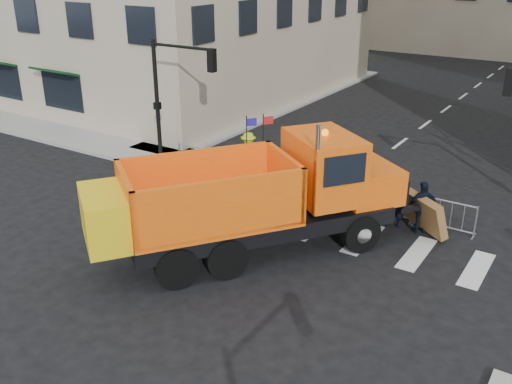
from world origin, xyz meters
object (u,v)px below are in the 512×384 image
Objects in this scene: plow_truck at (252,196)px; cop_a at (395,199)px; cop_b at (366,196)px; cop_c at (422,207)px; worker at (248,153)px.

plow_truck is 5.22× the size of cop_a.
cop_b is at bearing -0.16° from cop_a.
worker reaches higher than cop_c.
plow_truck is 4.42m from cop_b.
cop_a is 1.17× the size of worker.
worker is at bearing -51.66° from cop_c.
cop_c is at bearing -7.62° from plow_truck.
cop_b reaches higher than cop_c.
worker is at bearing -32.09° from cop_a.
cop_a is 0.94m from cop_c.
worker is (-7.72, 1.27, 0.11)m from cop_c.
cop_c is at bearing -30.35° from worker.
worker is (-6.79, 1.33, 0.01)m from cop_a.
cop_b is (-0.91, -0.35, 0.02)m from cop_a.
plow_truck is at bearing -76.69° from worker.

